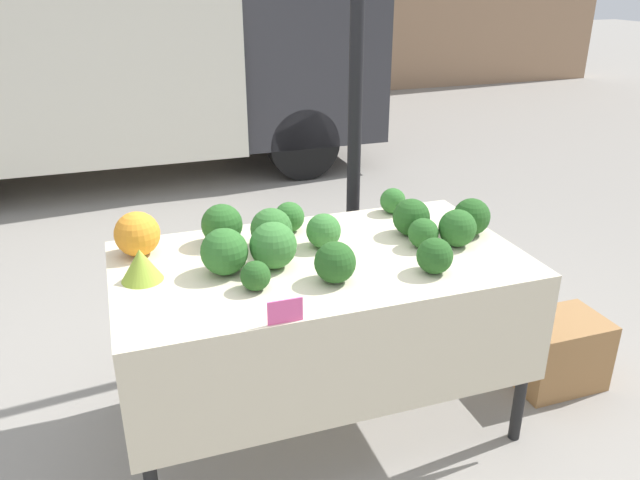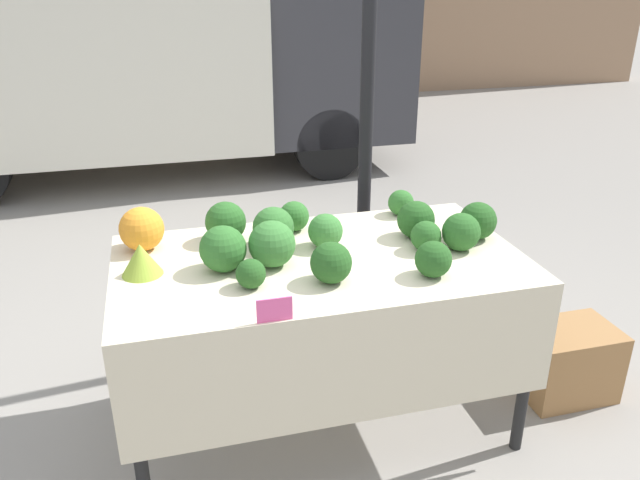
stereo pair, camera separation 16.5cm
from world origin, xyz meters
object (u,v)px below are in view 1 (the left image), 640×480
object	(u,v)px
parked_truck	(98,30)
produce_crate	(558,351)
orange_cauliflower	(137,234)
price_sign	(285,311)

from	to	relation	value
parked_truck	produce_crate	bearing A→B (deg)	-66.03
parked_truck	orange_cauliflower	distance (m)	3.98
parked_truck	price_sign	distance (m)	4.73
parked_truck	orange_cauliflower	bearing A→B (deg)	-89.55
produce_crate	orange_cauliflower	bearing A→B (deg)	168.48
price_sign	orange_cauliflower	bearing A→B (deg)	120.41
orange_cauliflower	produce_crate	world-z (taller)	orange_cauliflower
price_sign	parked_truck	bearing A→B (deg)	95.54
parked_truck	orange_cauliflower	xyz separation A→B (m)	(0.03, -3.96, -0.48)
parked_truck	price_sign	size ratio (longest dim) A/B	39.77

